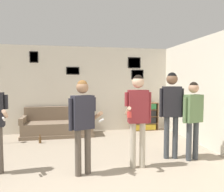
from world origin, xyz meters
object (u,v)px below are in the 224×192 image
(person_watcher_holding_cup, at_px, (138,111))
(person_spectator_far_right, at_px, (193,113))
(couch, at_px, (58,126))
(bookshelf, at_px, (145,116))
(bottle_on_floor, at_px, (40,140))
(person_player_foreground_center, at_px, (83,117))
(drinking_cup, at_px, (149,101))
(person_spectator_near_bookshelf, at_px, (171,105))

(person_watcher_holding_cup, distance_m, person_spectator_far_right, 1.24)
(couch, bearing_deg, bookshelf, 4.18)
(person_watcher_holding_cup, bearing_deg, bottle_on_floor, 134.65)
(bookshelf, distance_m, person_watcher_holding_cup, 3.26)
(person_player_foreground_center, distance_m, drinking_cup, 3.88)
(bookshelf, height_order, person_spectator_near_bookshelf, person_spectator_near_bookshelf)
(couch, height_order, drinking_cup, drinking_cup)
(bookshelf, relative_size, bottle_on_floor, 4.00)
(couch, distance_m, drinking_cup, 2.99)
(person_watcher_holding_cup, bearing_deg, couch, 119.64)
(person_player_foreground_center, xyz_separation_m, person_spectator_far_right, (2.24, 0.29, -0.03))
(bookshelf, relative_size, drinking_cup, 8.19)
(couch, distance_m, person_spectator_near_bookshelf, 3.52)
(person_spectator_near_bookshelf, xyz_separation_m, bottle_on_floor, (-2.84, 1.69, -1.03))
(person_player_foreground_center, distance_m, person_spectator_far_right, 2.26)
(bookshelf, distance_m, person_spectator_near_bookshelf, 2.73)
(bottle_on_floor, xyz_separation_m, drinking_cup, (3.34, 0.94, 0.87))
(couch, height_order, person_spectator_near_bookshelf, person_spectator_near_bookshelf)
(bookshelf, relative_size, person_watcher_holding_cup, 0.52)
(bottle_on_floor, distance_m, drinking_cup, 3.58)
(person_spectator_near_bookshelf, xyz_separation_m, drinking_cup, (0.50, 2.63, -0.16))
(person_spectator_far_right, bearing_deg, drinking_cup, 87.79)
(person_player_foreground_center, relative_size, person_watcher_holding_cup, 0.94)
(couch, xyz_separation_m, person_player_foreground_center, (0.56, -2.88, 0.72))
(bookshelf, xyz_separation_m, person_spectator_near_bookshelf, (-0.35, -2.63, 0.67))
(person_player_foreground_center, relative_size, bottle_on_floor, 7.23)
(person_player_foreground_center, relative_size, drinking_cup, 14.79)
(person_player_foreground_center, bearing_deg, couch, 100.94)
(person_spectator_far_right, height_order, drinking_cup, person_spectator_far_right)
(bookshelf, distance_m, person_spectator_far_right, 2.84)
(person_spectator_near_bookshelf, relative_size, person_spectator_far_right, 1.12)
(bookshelf, xyz_separation_m, drinking_cup, (0.15, -0.00, 0.51))
(drinking_cup, bearing_deg, bookshelf, 179.79)
(person_player_foreground_center, bearing_deg, bookshelf, 54.48)
(couch, distance_m, person_watcher_holding_cup, 3.28)
(bottle_on_floor, bearing_deg, person_spectator_near_bookshelf, -30.76)
(person_player_foreground_center, height_order, drinking_cup, person_player_foreground_center)
(couch, xyz_separation_m, bookshelf, (2.76, 0.20, 0.17))
(couch, bearing_deg, person_spectator_near_bookshelf, -45.21)
(person_spectator_near_bookshelf, bearing_deg, couch, 134.79)
(person_spectator_far_right, bearing_deg, bookshelf, 90.81)
(person_spectator_near_bookshelf, xyz_separation_m, person_spectator_far_right, (0.39, -0.17, -0.14))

